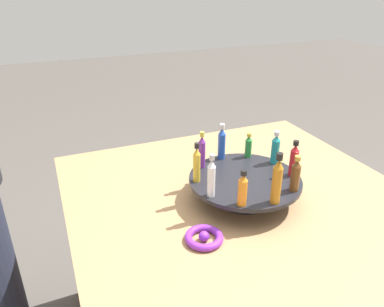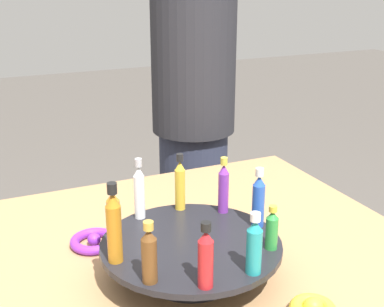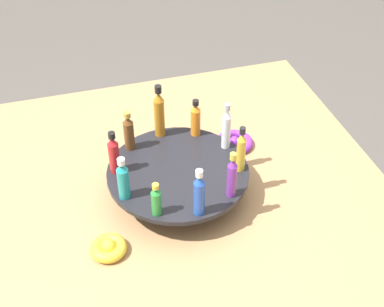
{
  "view_description": "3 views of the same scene",
  "coord_description": "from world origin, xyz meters",
  "px_view_note": "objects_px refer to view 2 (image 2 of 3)",
  "views": [
    {
      "loc": [
        0.54,
        0.87,
        1.36
      ],
      "look_at": [
        0.15,
        -0.07,
        0.87
      ],
      "focal_mm": 35.0,
      "sensor_mm": 36.0,
      "label": 1
    },
    {
      "loc": [
        -0.83,
        0.37,
        1.29
      ],
      "look_at": [
        0.22,
        -0.1,
        0.88
      ],
      "focal_mm": 50.0,
      "sensor_mm": 36.0,
      "label": 2
    },
    {
      "loc": [
        -0.24,
        -0.94,
        1.65
      ],
      "look_at": [
        0.03,
        -0.01,
        0.84
      ],
      "focal_mm": 50.0,
      "sensor_mm": 36.0,
      "label": 3
    }
  ],
  "objects_px": {
    "bottle_gold": "(180,184)",
    "bottle_green": "(272,229)",
    "bottle_clear": "(139,191)",
    "person_figure": "(194,90)",
    "display_stand": "(191,252)",
    "bottle_orange": "(113,214)",
    "bottle_amber": "(114,226)",
    "bottle_blue": "(258,200)",
    "bottle_red": "(206,258)",
    "ribbon_bow_purple": "(94,241)",
    "bottle_brown": "(149,255)",
    "bottle_teal": "(254,246)",
    "bottle_purple": "(223,187)"
  },
  "relations": [
    {
      "from": "bottle_purple",
      "to": "bottle_clear",
      "type": "distance_m",
      "value": 0.18
    },
    {
      "from": "bottle_amber",
      "to": "bottle_teal",
      "type": "bearing_deg",
      "value": -123.21
    },
    {
      "from": "person_figure",
      "to": "bottle_teal",
      "type": "bearing_deg",
      "value": 5.86
    },
    {
      "from": "bottle_clear",
      "to": "ribbon_bow_purple",
      "type": "relative_size",
      "value": 1.25
    },
    {
      "from": "bottle_gold",
      "to": "bottle_red",
      "type": "bearing_deg",
      "value": 164.79
    },
    {
      "from": "bottle_amber",
      "to": "bottle_blue",
      "type": "bearing_deg",
      "value": -87.21
    },
    {
      "from": "display_stand",
      "to": "bottle_amber",
      "type": "bearing_deg",
      "value": 92.79
    },
    {
      "from": "bottle_teal",
      "to": "bottle_purple",
      "type": "height_order",
      "value": "bottle_purple"
    },
    {
      "from": "bottle_brown",
      "to": "bottle_clear",
      "type": "relative_size",
      "value": 0.85
    },
    {
      "from": "bottle_purple",
      "to": "bottle_orange",
      "type": "height_order",
      "value": "bottle_purple"
    },
    {
      "from": "bottle_purple",
      "to": "person_figure",
      "type": "height_order",
      "value": "person_figure"
    },
    {
      "from": "display_stand",
      "to": "bottle_red",
      "type": "xyz_separation_m",
      "value": [
        -0.15,
        0.04,
        0.08
      ]
    },
    {
      "from": "bottle_clear",
      "to": "bottle_orange",
      "type": "bearing_deg",
      "value": 128.79
    },
    {
      "from": "bottle_teal",
      "to": "bottle_purple",
      "type": "xyz_separation_m",
      "value": [
        0.24,
        -0.06,
        0.0
      ]
    },
    {
      "from": "bottle_teal",
      "to": "bottle_purple",
      "type": "relative_size",
      "value": 0.91
    },
    {
      "from": "display_stand",
      "to": "bottle_orange",
      "type": "bearing_deg",
      "value": 56.79
    },
    {
      "from": "bottle_amber",
      "to": "bottle_gold",
      "type": "relative_size",
      "value": 1.19
    },
    {
      "from": "bottle_brown",
      "to": "bottle_blue",
      "type": "xyz_separation_m",
      "value": [
        0.1,
        -0.27,
        0.01
      ]
    },
    {
      "from": "bottle_purple",
      "to": "bottle_gold",
      "type": "bearing_deg",
      "value": 56.79
    },
    {
      "from": "bottle_brown",
      "to": "bottle_red",
      "type": "relative_size",
      "value": 0.95
    },
    {
      "from": "bottle_teal",
      "to": "bottle_blue",
      "type": "xyz_separation_m",
      "value": [
        0.15,
        -0.1,
        0.01
      ]
    },
    {
      "from": "bottle_clear",
      "to": "display_stand",
      "type": "bearing_deg",
      "value": -159.21
    },
    {
      "from": "bottle_green",
      "to": "bottle_blue",
      "type": "bearing_deg",
      "value": -15.21
    },
    {
      "from": "bottle_green",
      "to": "bottle_purple",
      "type": "distance_m",
      "value": 0.18
    },
    {
      "from": "bottle_brown",
      "to": "bottle_orange",
      "type": "xyz_separation_m",
      "value": [
        0.18,
        0.01,
        -0.0
      ]
    },
    {
      "from": "bottle_clear",
      "to": "bottle_green",
      "type": "bearing_deg",
      "value": -141.21
    },
    {
      "from": "display_stand",
      "to": "bottle_purple",
      "type": "xyz_separation_m",
      "value": [
        0.09,
        -0.12,
        0.08
      ]
    },
    {
      "from": "bottle_clear",
      "to": "person_figure",
      "type": "height_order",
      "value": "person_figure"
    },
    {
      "from": "bottle_brown",
      "to": "bottle_orange",
      "type": "bearing_deg",
      "value": 2.79
    },
    {
      "from": "bottle_brown",
      "to": "bottle_teal",
      "type": "distance_m",
      "value": 0.18
    },
    {
      "from": "bottle_green",
      "to": "bottle_clear",
      "type": "xyz_separation_m",
      "value": [
        0.22,
        0.18,
        0.02
      ]
    },
    {
      "from": "bottle_blue",
      "to": "bottle_gold",
      "type": "relative_size",
      "value": 0.99
    },
    {
      "from": "bottle_red",
      "to": "ribbon_bow_purple",
      "type": "distance_m",
      "value": 0.38
    },
    {
      "from": "bottle_teal",
      "to": "bottle_blue",
      "type": "relative_size",
      "value": 0.9
    },
    {
      "from": "bottle_gold",
      "to": "bottle_amber",
      "type": "bearing_deg",
      "value": 128.79
    },
    {
      "from": "bottle_green",
      "to": "person_figure",
      "type": "relative_size",
      "value": 0.05
    },
    {
      "from": "bottle_red",
      "to": "bottle_green",
      "type": "distance_m",
      "value": 0.18
    },
    {
      "from": "bottle_clear",
      "to": "bottle_orange",
      "type": "xyz_separation_m",
      "value": [
        -0.06,
        0.07,
        -0.01
      ]
    },
    {
      "from": "bottle_orange",
      "to": "ribbon_bow_purple",
      "type": "relative_size",
      "value": 1.02
    },
    {
      "from": "display_stand",
      "to": "bottle_green",
      "type": "bearing_deg",
      "value": -123.21
    },
    {
      "from": "display_stand",
      "to": "bottle_orange",
      "type": "xyz_separation_m",
      "value": [
        0.08,
        0.13,
        0.07
      ]
    },
    {
      "from": "bottle_green",
      "to": "bottle_orange",
      "type": "bearing_deg",
      "value": 56.79
    },
    {
      "from": "display_stand",
      "to": "person_figure",
      "type": "distance_m",
      "value": 0.95
    },
    {
      "from": "bottle_purple",
      "to": "bottle_orange",
      "type": "distance_m",
      "value": 0.24
    },
    {
      "from": "bottle_clear",
      "to": "bottle_teal",
      "type": "bearing_deg",
      "value": -159.21
    },
    {
      "from": "bottle_green",
      "to": "person_figure",
      "type": "xyz_separation_m",
      "value": [
        0.94,
        -0.27,
        0.05
      ]
    },
    {
      "from": "bottle_blue",
      "to": "ribbon_bow_purple",
      "type": "xyz_separation_m",
      "value": [
        0.19,
        0.29,
        -0.12
      ]
    },
    {
      "from": "bottle_amber",
      "to": "bottle_blue",
      "type": "xyz_separation_m",
      "value": [
        0.01,
        -0.3,
        -0.01
      ]
    },
    {
      "from": "bottle_gold",
      "to": "bottle_green",
      "type": "bearing_deg",
      "value": -159.21
    },
    {
      "from": "bottle_red",
      "to": "bottle_clear",
      "type": "distance_m",
      "value": 0.29
    }
  ]
}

